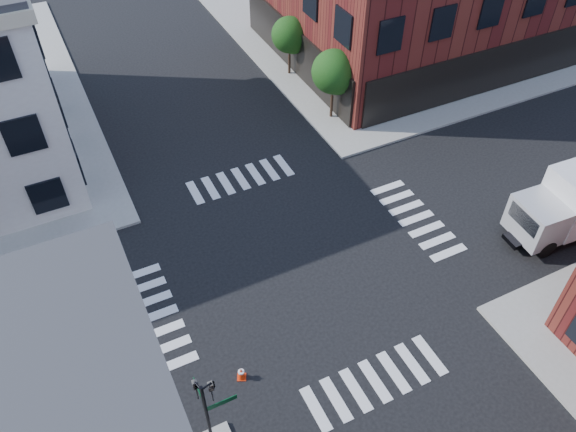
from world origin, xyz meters
The scene contains 6 objects.
ground centered at (0.00, 0.00, 0.00)m, with size 120.00×120.00×0.00m, color black.
sidewalk_ne centered at (21.00, 21.00, 0.07)m, with size 30.00×30.00×0.15m, color gray.
tree_near centered at (7.56, 9.98, 3.16)m, with size 2.69×2.69×4.49m.
tree_far centered at (7.56, 15.98, 2.87)m, with size 2.43×2.43×4.07m.
signal_pole centered at (-6.72, -6.68, 2.86)m, with size 1.29×1.24×4.60m.
traffic_cone centered at (-4.75, -4.48, 0.32)m, with size 0.48×0.48×0.66m.
Camera 1 is at (-8.24, -15.83, 20.46)m, focal length 35.00 mm.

